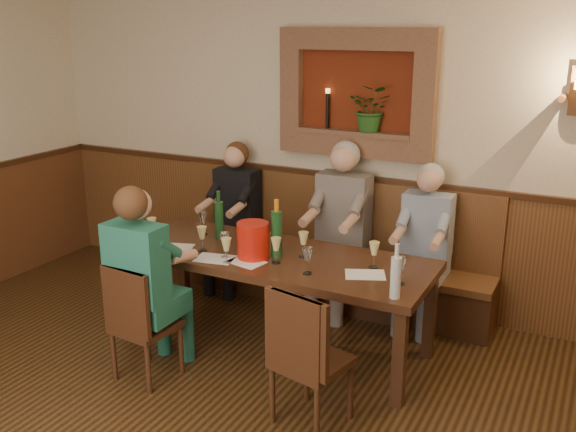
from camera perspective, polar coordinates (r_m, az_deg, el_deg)
name	(u,v)px	position (r m, az deg, el deg)	size (l,w,h in m)	color
room_shell	(78,145)	(3.07, -18.16, 6.05)	(6.04, 6.04, 2.82)	#C1B492
wainscoting	(102,396)	(3.54, -16.18, -15.09)	(6.02, 6.02, 1.15)	#572E19
wall_niche	(360,99)	(5.45, 6.42, 10.29)	(1.36, 0.30, 1.06)	#61200D
dining_table	(273,263)	(4.85, -1.33, -4.24)	(2.40, 0.90, 0.75)	#33200F
bench	(323,266)	(5.76, 3.16, -4.45)	(3.00, 0.45, 1.11)	#381E0F
chair_near_left	(145,345)	(4.69, -12.57, -11.12)	(0.42, 0.42, 0.87)	#33200F
chair_near_right	(310,384)	(4.11, 1.96, -14.70)	(0.49, 0.49, 0.92)	#33200F
person_bench_left	(233,230)	(5.98, -4.90, -1.22)	(0.40, 0.49, 1.38)	black
person_bench_mid	(339,242)	(5.50, 4.54, -2.36)	(0.44, 0.54, 1.48)	#534E4C
person_bench_right	(422,262)	(5.31, 11.84, -4.04)	(0.39, 0.48, 1.36)	navy
person_chair_front	(148,299)	(4.59, -12.34, -7.18)	(0.41, 0.51, 1.41)	#1C5E63
spittoon_bucket	(253,240)	(4.72, -3.13, -2.17)	(0.24, 0.24, 0.27)	red
wine_bottle_green_a	(277,233)	(4.71, -1.02, -1.51)	(0.10, 0.10, 0.44)	#19471E
wine_bottle_green_b	(219,219)	(5.16, -6.14, -0.26)	(0.07, 0.07, 0.39)	#19471E
water_bottle	(396,276)	(4.08, 9.55, -5.31)	(0.08, 0.08, 0.36)	silver
tasting_sheet_a	(173,248)	(5.03, -10.18, -2.79)	(0.30, 0.21, 0.00)	white
tasting_sheet_b	(246,262)	(4.67, -3.73, -4.10)	(0.26, 0.19, 0.00)	white
tasting_sheet_c	(365,275)	(4.47, 6.87, -5.19)	(0.27, 0.20, 0.00)	white
tasting_sheet_d	(215,259)	(4.76, -6.51, -3.78)	(0.28, 0.20, 0.00)	white
wine_glass_0	(152,230)	(5.19, -11.98, -1.19)	(0.08, 0.08, 0.19)	#DBD583
wine_glass_1	(203,223)	(5.27, -7.56, -0.66)	(0.08, 0.08, 0.19)	white
wine_glass_2	(202,239)	(4.91, -7.64, -2.01)	(0.08, 0.08, 0.19)	#DBD583
wine_glass_3	(244,232)	(5.03, -3.89, -1.41)	(0.08, 0.08, 0.19)	white
wine_glass_4	(256,246)	(4.72, -2.84, -2.66)	(0.08, 0.08, 0.19)	#DBD583
wine_glass_5	(303,244)	(4.74, 1.38, -2.54)	(0.08, 0.08, 0.19)	#DBD583
wine_glass_6	(307,261)	(4.42, 1.73, -4.00)	(0.08, 0.08, 0.19)	white
wine_glass_7	(374,255)	(4.57, 7.66, -3.45)	(0.08, 0.08, 0.19)	#DBD583
wine_glass_8	(400,271)	(4.31, 9.97, -4.82)	(0.08, 0.08, 0.19)	white
wine_glass_9	(226,251)	(4.63, -5.49, -3.09)	(0.08, 0.08, 0.19)	#DBD583
wine_glass_10	(276,250)	(4.62, -1.06, -3.08)	(0.08, 0.08, 0.19)	#DBD583
wine_glass_11	(225,245)	(4.75, -5.66, -2.59)	(0.08, 0.08, 0.19)	white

